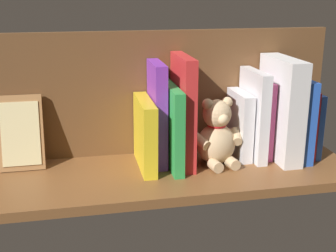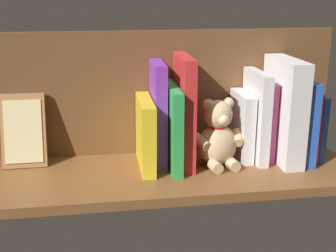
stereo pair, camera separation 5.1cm
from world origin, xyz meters
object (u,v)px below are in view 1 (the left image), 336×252
dictionary_thick_white (281,109)px  picture_frame_leaning (21,133)px  book_0 (307,122)px  teddy_bear (217,135)px

dictionary_thick_white → picture_frame_leaning: bearing=-5.3°
dictionary_thick_white → picture_frame_leaning: size_ratio=1.44×
book_0 → teddy_bear: teddy_bear is taller
book_0 → picture_frame_leaning: (71.62, -3.84, 0.38)cm
book_0 → picture_frame_leaning: size_ratio=0.94×
book_0 → dictionary_thick_white: (8.58, 1.96, 4.43)cm
book_0 → dictionary_thick_white: 9.85cm
teddy_bear → picture_frame_leaning: picture_frame_leaning is taller
dictionary_thick_white → teddy_bear: 17.80cm
book_0 → teddy_bear: bearing=7.6°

